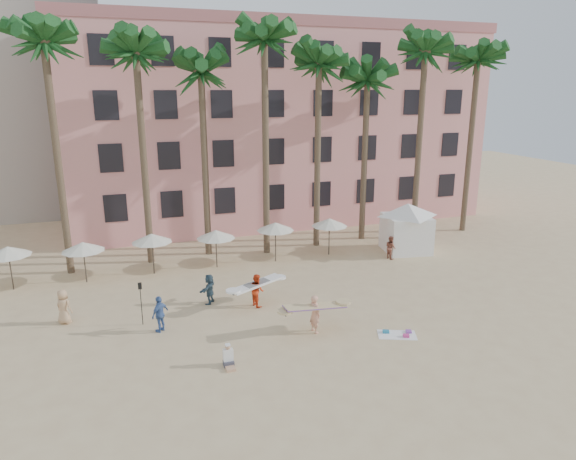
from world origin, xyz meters
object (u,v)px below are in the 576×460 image
Objects in this scene: carrier_yellow at (315,312)px; carrier_white at (257,289)px; pink_hotel at (272,126)px; cabana at (407,223)px.

carrier_yellow is 4.28m from carrier_white.
pink_hotel reaches higher than carrier_yellow.
carrier_white is at bearing -155.13° from cabana.
cabana reaches higher than carrier_white.
carrier_yellow reaches higher than carrier_white.
pink_hotel is 11.17× the size of carrier_white.
carrier_yellow is (-10.88, -9.76, -1.01)m from cabana.
carrier_yellow is at bearing -65.12° from carrier_white.
pink_hotel is 22.62m from carrier_white.
pink_hotel reaches higher than cabana.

